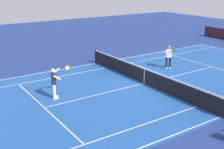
% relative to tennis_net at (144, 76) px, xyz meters
% --- Properties ---
extents(ground_plane, '(60.00, 60.00, 0.00)m').
position_rel_tennis_net_xyz_m(ground_plane, '(0.00, 0.00, -0.49)').
color(ground_plane, navy).
extents(court_slab, '(24.20, 11.40, 0.00)m').
position_rel_tennis_net_xyz_m(court_slab, '(0.00, 0.00, -0.49)').
color(court_slab, '#1E4C93').
rests_on(court_slab, ground_plane).
extents(court_line_markings, '(23.85, 11.05, 0.01)m').
position_rel_tennis_net_xyz_m(court_line_markings, '(0.00, 0.00, -0.49)').
color(court_line_markings, white).
rests_on(court_line_markings, ground_plane).
extents(tennis_net, '(0.10, 11.70, 1.08)m').
position_rel_tennis_net_xyz_m(tennis_net, '(0.00, 0.00, 0.00)').
color(tennis_net, '#2D2D33').
rests_on(tennis_net, ground_plane).
extents(tennis_player_near, '(1.18, 0.74, 1.70)m').
position_rel_tennis_net_xyz_m(tennis_player_near, '(5.44, -0.85, 0.44)').
color(tennis_player_near, white).
rests_on(tennis_player_near, ground_plane).
extents(tennis_player_far, '(0.75, 1.17, 1.70)m').
position_rel_tennis_net_xyz_m(tennis_player_far, '(-3.46, -1.51, 0.44)').
color(tennis_player_far, black).
rests_on(tennis_player_far, ground_plane).
extents(tennis_ball, '(0.07, 0.07, 0.07)m').
position_rel_tennis_net_xyz_m(tennis_ball, '(3.56, -3.48, -0.46)').
color(tennis_ball, '#CCE01E').
rests_on(tennis_ball, ground_plane).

